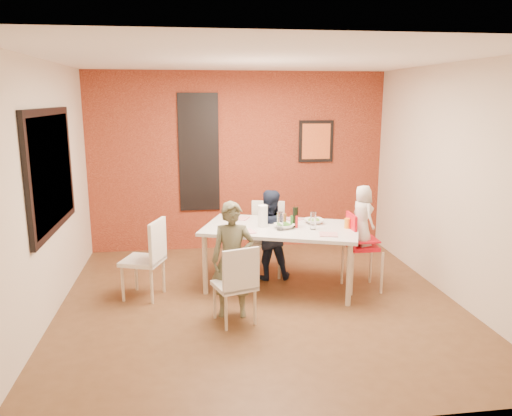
{
  "coord_description": "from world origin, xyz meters",
  "views": [
    {
      "loc": [
        -0.78,
        -5.31,
        2.3
      ],
      "look_at": [
        0.0,
        0.3,
        1.05
      ],
      "focal_mm": 35.0,
      "sensor_mm": 36.0,
      "label": 1
    }
  ],
  "objects": [
    {
      "name": "condiment_brown",
      "position": [
        0.38,
        0.48,
        0.85
      ],
      "size": [
        0.04,
        0.04,
        0.16
      ],
      "primitive_type": "cylinder",
      "color": "brown",
      "rests_on": "dining_table"
    },
    {
      "name": "plate_near_left",
      "position": [
        -0.14,
        0.27,
        0.78
      ],
      "size": [
        0.26,
        0.26,
        0.01
      ],
      "primitive_type": "cube",
      "rotation": [
        0.0,
        0.0,
        0.25
      ],
      "color": "white",
      "rests_on": "dining_table"
    },
    {
      "name": "chair_far",
      "position": [
        0.25,
        1.03,
        0.53
      ],
      "size": [
        0.54,
        0.54,
        0.95
      ],
      "rotation": [
        0.0,
        0.0,
        -0.25
      ],
      "color": "beige",
      "rests_on": "ground"
    },
    {
      "name": "condiment_red",
      "position": [
        0.5,
        0.39,
        0.85
      ],
      "size": [
        0.04,
        0.04,
        0.15
      ],
      "primitive_type": "cylinder",
      "color": "red",
      "rests_on": "dining_table"
    },
    {
      "name": "picture_window_frame",
      "position": [
        -2.22,
        0.2,
        1.55
      ],
      "size": [
        0.05,
        1.7,
        1.3
      ],
      "primitive_type": "cube",
      "color": "black",
      "rests_on": "wall_left"
    },
    {
      "name": "plate_far_left",
      "position": [
        -0.12,
        0.95,
        0.78
      ],
      "size": [
        0.28,
        0.28,
        0.01
      ],
      "primitive_type": "cube",
      "rotation": [
        0.0,
        0.0,
        -0.39
      ],
      "color": "white",
      "rests_on": "dining_table"
    },
    {
      "name": "child_far",
      "position": [
        0.23,
        0.79,
        0.58
      ],
      "size": [
        0.57,
        0.45,
        1.17
      ],
      "primitive_type": "imported",
      "rotation": [
        0.0,
        0.0,
        3.13
      ],
      "color": "#151C30",
      "rests_on": "ground"
    },
    {
      "name": "wall_back",
      "position": [
        0.0,
        2.25,
        1.35
      ],
      "size": [
        4.5,
        0.02,
        2.7
      ],
      "primitive_type": "cube",
      "color": "beige",
      "rests_on": "ground"
    },
    {
      "name": "wall_left",
      "position": [
        -2.25,
        0.0,
        1.35
      ],
      "size": [
        0.02,
        4.5,
        2.7
      ],
      "primitive_type": "cube",
      "color": "beige",
      "rests_on": "ground"
    },
    {
      "name": "wine_glass_b",
      "position": [
        0.69,
        0.29,
        0.88
      ],
      "size": [
        0.07,
        0.07,
        0.21
      ],
      "primitive_type": "cylinder",
      "color": "white",
      "rests_on": "dining_table"
    },
    {
      "name": "glassblock_strip",
      "position": [
        -0.6,
        2.21,
        1.5
      ],
      "size": [
        0.55,
        0.03,
        1.7
      ],
      "primitive_type": "cube",
      "color": "silver",
      "rests_on": "wall_back"
    },
    {
      "name": "condiment_green",
      "position": [
        0.45,
        0.41,
        0.84
      ],
      "size": [
        0.04,
        0.04,
        0.15
      ],
      "primitive_type": "cylinder",
      "color": "#2B6F25",
      "rests_on": "dining_table"
    },
    {
      "name": "toddler",
      "position": [
        1.28,
        0.26,
        0.93
      ],
      "size": [
        0.32,
        0.4,
        0.73
      ],
      "primitive_type": "imported",
      "rotation": [
        0.0,
        0.0,
        1.83
      ],
      "color": "silver",
      "rests_on": "high_chair"
    },
    {
      "name": "glassblock_surround",
      "position": [
        -0.6,
        2.21,
        1.5
      ],
      "size": [
        0.6,
        0.03,
        1.76
      ],
      "primitive_type": "cube",
      "color": "black",
      "rests_on": "wall_back"
    },
    {
      "name": "paper_towel_roll",
      "position": [
        0.11,
        0.5,
        0.9
      ],
      "size": [
        0.12,
        0.12,
        0.26
      ],
      "primitive_type": "cylinder",
      "color": "white",
      "rests_on": "dining_table"
    },
    {
      "name": "ground",
      "position": [
        0.0,
        0.0,
        0.0
      ],
      "size": [
        4.5,
        4.5,
        0.0
      ],
      "primitive_type": "plane",
      "color": "brown",
      "rests_on": "ground"
    },
    {
      "name": "salad_bowl_b",
      "position": [
        0.77,
        0.57,
        0.8
      ],
      "size": [
        0.25,
        0.25,
        0.06
      ],
      "primitive_type": "imported",
      "rotation": [
        0.0,
        0.0,
        0.09
      ],
      "color": "silver",
      "rests_on": "dining_table"
    },
    {
      "name": "salad_bowl_a",
      "position": [
        0.35,
        0.39,
        0.8
      ],
      "size": [
        0.29,
        0.29,
        0.06
      ],
      "primitive_type": "imported",
      "rotation": [
        0.0,
        0.0,
        0.33
      ],
      "color": "white",
      "rests_on": "dining_table"
    },
    {
      "name": "wine_bottle",
      "position": [
        0.5,
        0.41,
        0.9
      ],
      "size": [
        0.07,
        0.07,
        0.25
      ],
      "primitive_type": "cylinder",
      "color": "black",
      "rests_on": "dining_table"
    },
    {
      "name": "plate_far_mid",
      "position": [
        0.56,
        0.82,
        0.78
      ],
      "size": [
        0.25,
        0.25,
        0.01
      ],
      "primitive_type": "cube",
      "rotation": [
        0.0,
        0.0,
        0.37
      ],
      "color": "silver",
      "rests_on": "dining_table"
    },
    {
      "name": "wall_right",
      "position": [
        2.25,
        0.0,
        1.35
      ],
      "size": [
        0.02,
        4.5,
        2.7
      ],
      "primitive_type": "cube",
      "color": "beige",
      "rests_on": "ground"
    },
    {
      "name": "wine_glass_a",
      "position": [
        0.29,
        0.3,
        0.88
      ],
      "size": [
        0.08,
        0.08,
        0.22
      ],
      "primitive_type": "cylinder",
      "color": "white",
      "rests_on": "dining_table"
    },
    {
      "name": "art_print_canvas",
      "position": [
        1.2,
        2.19,
        1.65
      ],
      "size": [
        0.44,
        0.01,
        0.54
      ],
      "primitive_type": "cube",
      "color": "orange",
      "rests_on": "wall_back"
    },
    {
      "name": "picture_window_pane",
      "position": [
        -2.21,
        0.2,
        1.55
      ],
      "size": [
        0.02,
        1.55,
        1.15
      ],
      "primitive_type": "cube",
      "color": "black",
      "rests_on": "wall_left"
    },
    {
      "name": "ceiling",
      "position": [
        0.0,
        0.0,
        2.7
      ],
      "size": [
        4.5,
        4.5,
        0.02
      ],
      "primitive_type": "cube",
      "color": "white",
      "rests_on": "wall_back"
    },
    {
      "name": "high_chair",
      "position": [
        1.26,
        0.26,
        0.57
      ],
      "size": [
        0.4,
        0.4,
        0.95
      ],
      "rotation": [
        0.0,
        0.0,
        1.58
      ],
      "color": "red",
      "rests_on": "ground"
    },
    {
      "name": "chair_left",
      "position": [
        -1.25,
        0.34,
        0.52
      ],
      "size": [
        0.55,
        0.55,
        0.94
      ],
      "rotation": [
        0.0,
        0.0,
        4.37
      ],
      "color": "white",
      "rests_on": "ground"
    },
    {
      "name": "child_near",
      "position": [
        -0.33,
        -0.29,
        0.63
      ],
      "size": [
        0.49,
        0.36,
        1.25
      ],
      "primitive_type": "imported",
      "rotation": [
        0.0,
        0.0,
        -0.13
      ],
      "color": "brown",
      "rests_on": "ground"
    },
    {
      "name": "sippy_cup",
      "position": [
        1.1,
        0.28,
        0.83
      ],
      "size": [
        0.07,
        0.07,
        0.12
      ],
      "primitive_type": "cylinder",
      "color": "orange",
      "rests_on": "dining_table"
    },
    {
      "name": "art_print_frame",
      "position": [
        1.2,
        2.21,
        1.65
      ],
      "size": [
        0.54,
        0.03,
        0.64
      ],
      "primitive_type": "cube",
      "color": "black",
      "rests_on": "wall_back"
    },
    {
      "name": "brick_accent_wall",
      "position": [
        0.0,
        2.23,
        1.35
      ],
      "size": [
        4.5,
        0.02,
        2.7
      ],
      "primitive_type": "cube",
      "color": "maroon",
      "rests_on": "ground"
    },
    {
      "name": "plate_near_right",
      "position": [
        0.8,
        0.02,
        0.78
      ],
      "size": [
        0.24,
        0.24,
        0.01
      ],
      "primitive_type": "cube",
      "rotation": [
        0.0,
        0.0,
        -0.23
      ],
      "color": "silver",
      "rests_on": "dining_table"
    },
    {
      "name": "dining_table",
      "position": [
        0.33,
        0.47,
        0.7
      ],
      "size": [
        2.09,
        1.59,
        0.77
      ],
      "rotation": [
        0.0,
        0.0,
        -0.35
      ],
      "color": "silver",
      "rests_on": "ground"
    },
    {
      "name": "wall_front",
      "position": [
        0.0,
        -2.25,
        1.35
      ],
      "size": [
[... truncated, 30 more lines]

